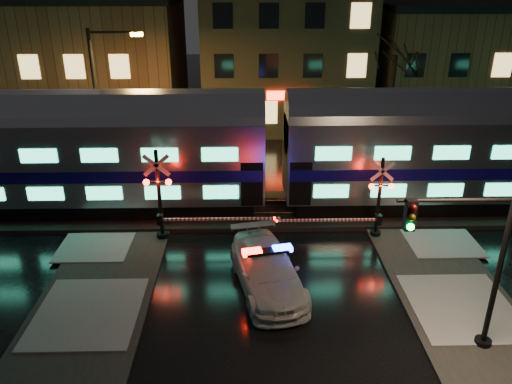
# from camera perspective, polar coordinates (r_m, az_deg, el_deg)

# --- Properties ---
(ground) EXTENTS (120.00, 120.00, 0.00)m
(ground) POSITION_cam_1_polar(r_m,az_deg,el_deg) (20.34, 1.81, -8.50)
(ground) COLOR black
(ground) RESTS_ON ground
(ballast) EXTENTS (90.00, 4.20, 0.24)m
(ballast) POSITION_cam_1_polar(r_m,az_deg,el_deg) (24.67, 1.21, -2.11)
(ballast) COLOR black
(ballast) RESTS_ON ground
(sidewalk_left) EXTENTS (4.00, 20.00, 0.12)m
(sidewalk_left) POSITION_cam_1_polar(r_m,az_deg,el_deg) (16.44, -21.62, -19.16)
(sidewalk_left) COLOR #2D2D2D
(sidewalk_left) RESTS_ON ground
(sidewalk_right) EXTENTS (4.00, 20.00, 0.12)m
(sidewalk_right) POSITION_cam_1_polar(r_m,az_deg,el_deg) (17.24, 26.30, -17.82)
(sidewalk_right) COLOR #2D2D2D
(sidewalk_right) RESTS_ON ground
(building_left) EXTENTS (14.00, 10.00, 9.00)m
(building_left) POSITION_cam_1_polar(r_m,az_deg,el_deg) (41.49, -18.61, 13.58)
(building_left) COLOR brown
(building_left) RESTS_ON ground
(building_mid) EXTENTS (12.00, 11.00, 11.50)m
(building_mid) POSITION_cam_1_polar(r_m,az_deg,el_deg) (40.16, 3.14, 16.23)
(building_mid) COLOR brown
(building_mid) RESTS_ON ground
(building_right) EXTENTS (12.00, 10.00, 8.50)m
(building_right) POSITION_cam_1_polar(r_m,az_deg,el_deg) (42.88, 21.23, 13.17)
(building_right) COLOR brown
(building_right) RESTS_ON ground
(train) EXTENTS (51.00, 3.12, 5.92)m
(train) POSITION_cam_1_polar(r_m,az_deg,el_deg) (23.46, 2.15, 5.11)
(train) COLOR black
(train) RESTS_ON ballast
(police_car) EXTENTS (3.14, 5.57, 1.69)m
(police_car) POSITION_cam_1_polar(r_m,az_deg,el_deg) (18.67, 1.28, -8.90)
(police_car) COLOR silver
(police_car) RESTS_ON ground
(crossing_signal_right) EXTENTS (5.30, 0.63, 3.75)m
(crossing_signal_right) POSITION_cam_1_polar(r_m,az_deg,el_deg) (22.27, 12.95, -1.64)
(crossing_signal_right) COLOR black
(crossing_signal_right) RESTS_ON ground
(crossing_signal_left) EXTENTS (5.88, 0.66, 4.16)m
(crossing_signal_left) POSITION_cam_1_polar(r_m,az_deg,el_deg) (21.78, -10.03, -1.44)
(crossing_signal_left) COLOR black
(crossing_signal_left) RESTS_ON ground
(traffic_light) EXTENTS (3.54, 0.67, 5.47)m
(traffic_light) POSITION_cam_1_polar(r_m,az_deg,el_deg) (16.01, 23.38, -8.06)
(traffic_light) COLOR black
(traffic_light) RESTS_ON ground
(streetlight) EXTENTS (2.81, 0.29, 8.40)m
(streetlight) POSITION_cam_1_polar(r_m,az_deg,el_deg) (27.92, -17.19, 10.17)
(streetlight) COLOR black
(streetlight) RESTS_ON ground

